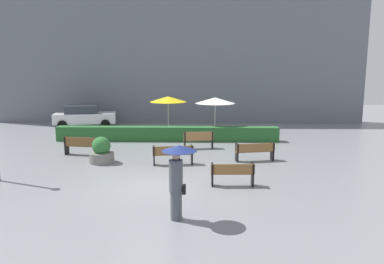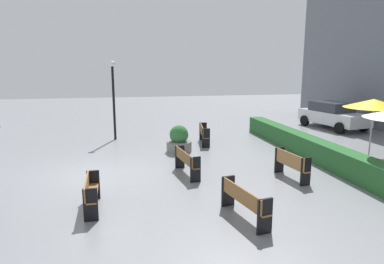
{
  "view_description": "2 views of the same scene",
  "coord_description": "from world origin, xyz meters",
  "px_view_note": "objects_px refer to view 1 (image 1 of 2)",
  "views": [
    {
      "loc": [
        1.79,
        -12.84,
        4.19
      ],
      "look_at": [
        1.43,
        3.73,
        1.33
      ],
      "focal_mm": 35.14,
      "sensor_mm": 36.0,
      "label": 1
    },
    {
      "loc": [
        11.62,
        0.99,
        3.67
      ],
      "look_at": [
        -0.82,
        3.54,
        1.2
      ],
      "focal_mm": 31.76,
      "sensor_mm": 36.0,
      "label": 2
    }
  ],
  "objects_px": {
    "patio_umbrella_white": "(215,100)",
    "bench_far_right": "(255,150)",
    "planter_pot": "(102,152)",
    "bench_far_left": "(82,145)",
    "bench_mid_center": "(173,153)",
    "bench_near_right": "(233,173)",
    "parked_car": "(84,116)",
    "bench_back_row": "(199,139)",
    "pedestrian_with_umbrella": "(177,172)",
    "patio_umbrella_yellow": "(168,99)"
  },
  "relations": [
    {
      "from": "bench_near_right",
      "to": "planter_pot",
      "type": "height_order",
      "value": "planter_pot"
    },
    {
      "from": "bench_back_row",
      "to": "bench_far_right",
      "type": "bearing_deg",
      "value": -45.22
    },
    {
      "from": "bench_far_right",
      "to": "pedestrian_with_umbrella",
      "type": "distance_m",
      "value": 7.44
    },
    {
      "from": "bench_mid_center",
      "to": "parked_car",
      "type": "distance_m",
      "value": 12.38
    },
    {
      "from": "bench_mid_center",
      "to": "planter_pot",
      "type": "distance_m",
      "value": 3.21
    },
    {
      "from": "patio_umbrella_white",
      "to": "bench_far_right",
      "type": "bearing_deg",
      "value": -74.71
    },
    {
      "from": "patio_umbrella_white",
      "to": "parked_car",
      "type": "distance_m",
      "value": 9.87
    },
    {
      "from": "bench_far_left",
      "to": "bench_near_right",
      "type": "bearing_deg",
      "value": -34.14
    },
    {
      "from": "bench_mid_center",
      "to": "patio_umbrella_white",
      "type": "relative_size",
      "value": 0.74
    },
    {
      "from": "bench_back_row",
      "to": "bench_near_right",
      "type": "bearing_deg",
      "value": -78.84
    },
    {
      "from": "pedestrian_with_umbrella",
      "to": "bench_near_right",
      "type": "bearing_deg",
      "value": 59.6
    },
    {
      "from": "bench_back_row",
      "to": "bench_mid_center",
      "type": "relative_size",
      "value": 0.89
    },
    {
      "from": "pedestrian_with_umbrella",
      "to": "parked_car",
      "type": "xyz_separation_m",
      "value": [
        -7.54,
        16.19,
        -0.54
      ]
    },
    {
      "from": "planter_pot",
      "to": "patio_umbrella_white",
      "type": "relative_size",
      "value": 0.48
    },
    {
      "from": "bench_near_right",
      "to": "patio_umbrella_white",
      "type": "relative_size",
      "value": 0.65
    },
    {
      "from": "planter_pot",
      "to": "pedestrian_with_umbrella",
      "type": "bearing_deg",
      "value": -59.04
    },
    {
      "from": "bench_near_right",
      "to": "parked_car",
      "type": "bearing_deg",
      "value": 125.3
    },
    {
      "from": "bench_far_left",
      "to": "parked_car",
      "type": "bearing_deg",
      "value": 106.19
    },
    {
      "from": "patio_umbrella_white",
      "to": "planter_pot",
      "type": "bearing_deg",
      "value": -130.09
    },
    {
      "from": "patio_umbrella_yellow",
      "to": "patio_umbrella_white",
      "type": "relative_size",
      "value": 0.98
    },
    {
      "from": "bench_back_row",
      "to": "pedestrian_with_umbrella",
      "type": "relative_size",
      "value": 0.75
    },
    {
      "from": "bench_mid_center",
      "to": "bench_far_right",
      "type": "xyz_separation_m",
      "value": [
        3.66,
        0.73,
        -0.01
      ]
    },
    {
      "from": "bench_far_left",
      "to": "patio_umbrella_white",
      "type": "relative_size",
      "value": 0.74
    },
    {
      "from": "bench_far_right",
      "to": "pedestrian_with_umbrella",
      "type": "height_order",
      "value": "pedestrian_with_umbrella"
    },
    {
      "from": "bench_near_right",
      "to": "patio_umbrella_yellow",
      "type": "bearing_deg",
      "value": 106.47
    },
    {
      "from": "bench_near_right",
      "to": "pedestrian_with_umbrella",
      "type": "bearing_deg",
      "value": -120.4
    },
    {
      "from": "bench_far_right",
      "to": "patio_umbrella_yellow",
      "type": "xyz_separation_m",
      "value": [
        -4.52,
        7.13,
        1.71
      ]
    },
    {
      "from": "bench_far_right",
      "to": "planter_pot",
      "type": "relative_size",
      "value": 1.56
    },
    {
      "from": "bench_near_right",
      "to": "bench_far_right",
      "type": "height_order",
      "value": "bench_near_right"
    },
    {
      "from": "bench_far_right",
      "to": "bench_near_right",
      "type": "bearing_deg",
      "value": -109.82
    },
    {
      "from": "bench_far_left",
      "to": "pedestrian_with_umbrella",
      "type": "bearing_deg",
      "value": -56.53
    },
    {
      "from": "bench_near_right",
      "to": "planter_pot",
      "type": "bearing_deg",
      "value": 149.71
    },
    {
      "from": "bench_back_row",
      "to": "bench_far_right",
      "type": "xyz_separation_m",
      "value": [
        2.56,
        -2.58,
        -0.03
      ]
    },
    {
      "from": "patio_umbrella_white",
      "to": "parked_car",
      "type": "bearing_deg",
      "value": 157.91
    },
    {
      "from": "bench_far_left",
      "to": "bench_near_right",
      "type": "height_order",
      "value": "bench_far_left"
    },
    {
      "from": "bench_mid_center",
      "to": "pedestrian_with_umbrella",
      "type": "distance_m",
      "value": 6.06
    },
    {
      "from": "bench_back_row",
      "to": "pedestrian_with_umbrella",
      "type": "height_order",
      "value": "pedestrian_with_umbrella"
    },
    {
      "from": "bench_mid_center",
      "to": "patio_umbrella_white",
      "type": "height_order",
      "value": "patio_umbrella_white"
    },
    {
      "from": "bench_near_right",
      "to": "planter_pot",
      "type": "relative_size",
      "value": 1.34
    },
    {
      "from": "bench_far_left",
      "to": "parked_car",
      "type": "distance_m",
      "value": 8.88
    },
    {
      "from": "bench_far_left",
      "to": "bench_mid_center",
      "type": "distance_m",
      "value": 4.82
    },
    {
      "from": "bench_far_left",
      "to": "patio_umbrella_yellow",
      "type": "xyz_separation_m",
      "value": [
        3.65,
        6.16,
        1.67
      ]
    },
    {
      "from": "bench_mid_center",
      "to": "bench_near_right",
      "type": "bearing_deg",
      "value": -51.63
    },
    {
      "from": "pedestrian_with_umbrella",
      "to": "bench_far_right",
      "type": "bearing_deg",
      "value": 65.17
    },
    {
      "from": "bench_far_left",
      "to": "bench_far_right",
      "type": "relative_size",
      "value": 0.98
    },
    {
      "from": "planter_pot",
      "to": "parked_car",
      "type": "bearing_deg",
      "value": 110.88
    },
    {
      "from": "bench_back_row",
      "to": "planter_pot",
      "type": "xyz_separation_m",
      "value": [
        -4.3,
        -3.02,
        -0.03
      ]
    },
    {
      "from": "bench_far_left",
      "to": "bench_near_right",
      "type": "relative_size",
      "value": 1.14
    },
    {
      "from": "bench_mid_center",
      "to": "parked_car",
      "type": "height_order",
      "value": "parked_car"
    },
    {
      "from": "patio_umbrella_yellow",
      "to": "parked_car",
      "type": "relative_size",
      "value": 0.53
    }
  ]
}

